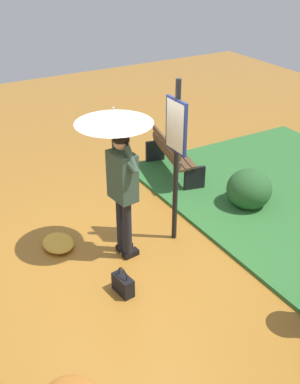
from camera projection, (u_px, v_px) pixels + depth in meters
name	position (u px, v px, depth m)	size (l,w,h in m)	color
ground_plane	(125.00, 254.00, 6.36)	(18.00, 18.00, 0.00)	#9E6623
grass_verge	(299.00, 195.00, 7.73)	(4.80, 4.00, 0.05)	#2D662D
person_with_umbrella	(118.00, 147.00, 5.69)	(0.96, 0.96, 2.04)	black
info_sign_post	(176.00, 145.00, 6.01)	(0.44, 0.07, 2.30)	black
handbag	(123.00, 284.00, 5.63)	(0.31, 0.17, 0.37)	black
park_bench	(172.00, 156.00, 8.18)	(1.42, 0.68, 0.75)	black
shrub_cluster	(248.00, 189.00, 7.36)	(0.78, 0.70, 0.63)	#285628
leaf_pile_by_bench	(58.00, 243.00, 6.50)	(0.53, 0.42, 0.12)	gold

